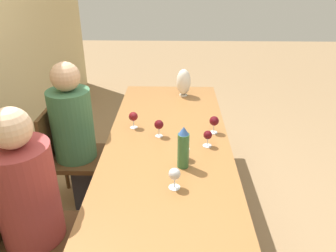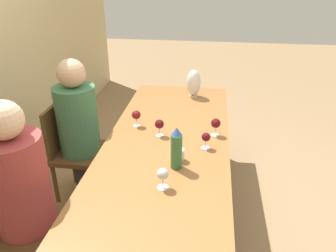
# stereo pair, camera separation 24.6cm
# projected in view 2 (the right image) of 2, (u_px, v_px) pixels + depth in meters

# --- Properties ---
(ground_plane) EXTENTS (14.00, 14.00, 0.00)m
(ground_plane) POSITION_uv_depth(u_px,v_px,m) (165.00, 226.00, 2.68)
(ground_plane) COLOR #937551
(dining_table) EXTENTS (2.63, 0.92, 0.73)m
(dining_table) POSITION_uv_depth(u_px,v_px,m) (165.00, 157.00, 2.38)
(dining_table) COLOR #936033
(dining_table) RESTS_ON ground_plane
(water_bottle) EXTENTS (0.08, 0.08, 0.29)m
(water_bottle) POSITION_uv_depth(u_px,v_px,m) (176.00, 148.00, 2.08)
(water_bottle) COLOR #336638
(water_bottle) RESTS_ON dining_table
(water_tumbler) EXTENTS (0.07, 0.07, 0.08)m
(water_tumbler) POSITION_uv_depth(u_px,v_px,m) (179.00, 155.00, 2.21)
(water_tumbler) COLOR silver
(water_tumbler) RESTS_ON dining_table
(vase) EXTENTS (0.14, 0.14, 0.27)m
(vase) POSITION_uv_depth(u_px,v_px,m) (194.00, 83.00, 3.20)
(vase) COLOR silver
(vase) RESTS_ON dining_table
(wine_glass_0) EXTENTS (0.07, 0.07, 0.13)m
(wine_glass_0) POSITION_uv_depth(u_px,v_px,m) (163.00, 175.00, 1.91)
(wine_glass_0) COLOR silver
(wine_glass_0) RESTS_ON dining_table
(wine_glass_1) EXTENTS (0.07, 0.07, 0.14)m
(wine_glass_1) POSITION_uv_depth(u_px,v_px,m) (136.00, 115.00, 2.64)
(wine_glass_1) COLOR silver
(wine_glass_1) RESTS_ON dining_table
(wine_glass_2) EXTENTS (0.07, 0.07, 0.14)m
(wine_glass_2) POSITION_uv_depth(u_px,v_px,m) (159.00, 125.00, 2.49)
(wine_glass_2) COLOR silver
(wine_glass_2) RESTS_ON dining_table
(wine_glass_3) EXTENTS (0.07, 0.07, 0.14)m
(wine_glass_3) POSITION_uv_depth(u_px,v_px,m) (216.00, 124.00, 2.50)
(wine_glass_3) COLOR silver
(wine_glass_3) RESTS_ON dining_table
(wine_glass_4) EXTENTS (0.07, 0.07, 0.12)m
(wine_glass_4) POSITION_uv_depth(u_px,v_px,m) (206.00, 138.00, 2.33)
(wine_glass_4) COLOR silver
(wine_glass_4) RESTS_ON dining_table
(chair_near) EXTENTS (0.44, 0.44, 0.89)m
(chair_near) POSITION_uv_depth(u_px,v_px,m) (19.00, 221.00, 2.04)
(chair_near) COLOR brown
(chair_near) RESTS_ON ground_plane
(chair_far) EXTENTS (0.44, 0.44, 0.89)m
(chair_far) POSITION_uv_depth(u_px,v_px,m) (74.00, 149.00, 2.83)
(chair_far) COLOR brown
(chair_far) RESTS_ON ground_plane
(person_near) EXTENTS (0.35, 0.35, 1.31)m
(person_near) POSITION_uv_depth(u_px,v_px,m) (24.00, 195.00, 1.94)
(person_near) COLOR #2D2D38
(person_near) RESTS_ON ground_plane
(person_far) EXTENTS (0.33, 0.33, 1.29)m
(person_far) POSITION_uv_depth(u_px,v_px,m) (80.00, 128.00, 2.73)
(person_far) COLOR #2D2D38
(person_far) RESTS_ON ground_plane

